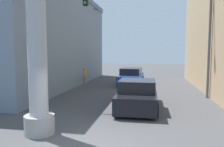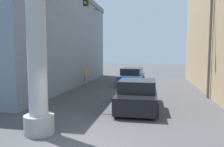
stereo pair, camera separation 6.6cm
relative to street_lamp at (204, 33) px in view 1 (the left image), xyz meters
The scene contains 8 objects.
ground_plane 6.76m from the street_lamp, 166.49° to the left, with size 83.79×83.79×0.00m, color #424244.
building_left 14.53m from the street_lamp, 166.23° to the left, with size 9.14×18.63×8.44m.
street_lamp is the anchor object (origin of this frame).
traffic_light_mast 10.00m from the street_lamp, 158.74° to the right, with size 4.69×0.32×6.33m.
car_lead 6.35m from the street_lamp, 138.49° to the right, with size 2.15×4.68×1.56m.
car_far 7.92m from the street_lamp, 135.85° to the left, with size 2.17×4.86×1.56m.
palm_tree_far_left 14.15m from the street_lamp, 138.36° to the left, with size 2.94×3.00×8.40m.
pedestrian_far_left 11.28m from the street_lamp, 152.84° to the left, with size 0.40×0.40×1.56m.
Camera 1 is at (1.94, -6.22, 2.97)m, focal length 35.00 mm.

